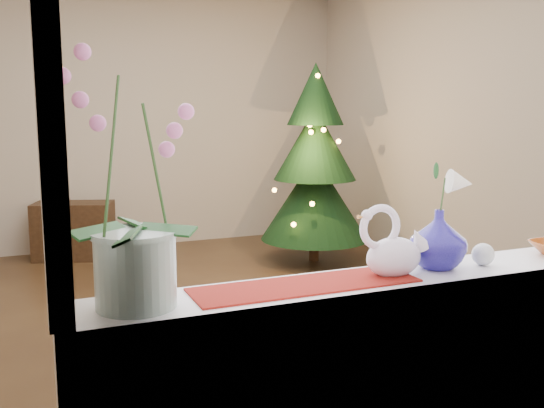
% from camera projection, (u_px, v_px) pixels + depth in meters
% --- Properties ---
extents(ground, '(5.00, 5.00, 0.00)m').
position_uv_depth(ground, '(206.00, 317.00, 4.26)').
color(ground, '#322014').
rests_on(ground, ground).
extents(wall_back, '(4.50, 0.10, 2.70)m').
position_uv_depth(wall_back, '(135.00, 119.00, 6.33)').
color(wall_back, beige).
rests_on(wall_back, ground).
extents(wall_front, '(4.50, 0.10, 2.70)m').
position_uv_depth(wall_front, '(443.00, 141.00, 1.77)').
color(wall_front, beige).
rests_on(wall_front, ground).
extents(wall_right, '(0.10, 5.00, 2.70)m').
position_uv_depth(wall_right, '(470.00, 122.00, 4.91)').
color(wall_right, beige).
rests_on(wall_right, ground).
extents(windowsill, '(2.20, 0.26, 0.04)m').
position_uv_depth(windowsill, '(411.00, 279.00, 1.96)').
color(windowsill, white).
rests_on(windowsill, window_apron).
extents(window_frame, '(2.22, 0.06, 1.60)m').
position_uv_depth(window_frame, '(442.00, 19.00, 1.75)').
color(window_frame, white).
rests_on(window_frame, windowsill).
extents(runner, '(0.70, 0.20, 0.01)m').
position_uv_depth(runner, '(306.00, 285.00, 1.81)').
color(runner, maroon).
rests_on(runner, windowsill).
extents(orchid_pot, '(0.24, 0.24, 0.68)m').
position_uv_depth(orchid_pot, '(132.00, 180.00, 1.57)').
color(orchid_pot, beige).
rests_on(orchid_pot, windowsill).
extents(swan, '(0.27, 0.14, 0.22)m').
position_uv_depth(swan, '(394.00, 242.00, 1.91)').
color(swan, silver).
rests_on(swan, windowsill).
extents(blue_vase, '(0.24, 0.24, 0.23)m').
position_uv_depth(blue_vase, '(438.00, 235.00, 2.00)').
color(blue_vase, navy).
rests_on(blue_vase, windowsill).
extents(lily, '(0.12, 0.07, 0.17)m').
position_uv_depth(lily, '(441.00, 175.00, 1.97)').
color(lily, white).
rests_on(lily, blue_vase).
extents(paperweight, '(0.09, 0.09, 0.08)m').
position_uv_depth(paperweight, '(483.00, 254.00, 2.05)').
color(paperweight, silver).
rests_on(paperweight, windowsill).
extents(xmas_tree, '(1.35, 1.35, 1.88)m').
position_uv_depth(xmas_tree, '(315.00, 164.00, 5.73)').
color(xmas_tree, black).
rests_on(xmas_tree, ground).
extents(side_table, '(0.82, 0.59, 0.56)m').
position_uv_depth(side_table, '(74.00, 231.00, 5.91)').
color(side_table, black).
rests_on(side_table, ground).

